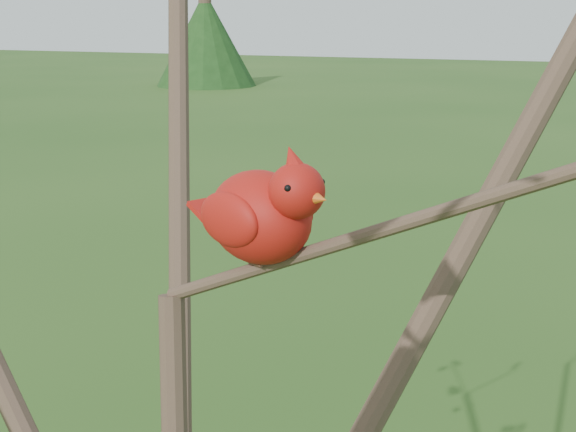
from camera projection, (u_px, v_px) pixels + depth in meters
name	position (u px, v px, depth m)	size (l,w,h in m)	color
crabapple_tree	(171.00, 191.00, 0.99)	(2.35, 2.05, 2.95)	#402F22
cardinal	(264.00, 213.00, 1.07)	(0.23, 0.16, 0.17)	#AE1C0E
distant_trees	(504.00, 39.00, 24.57)	(39.91, 15.93, 3.25)	#402F22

